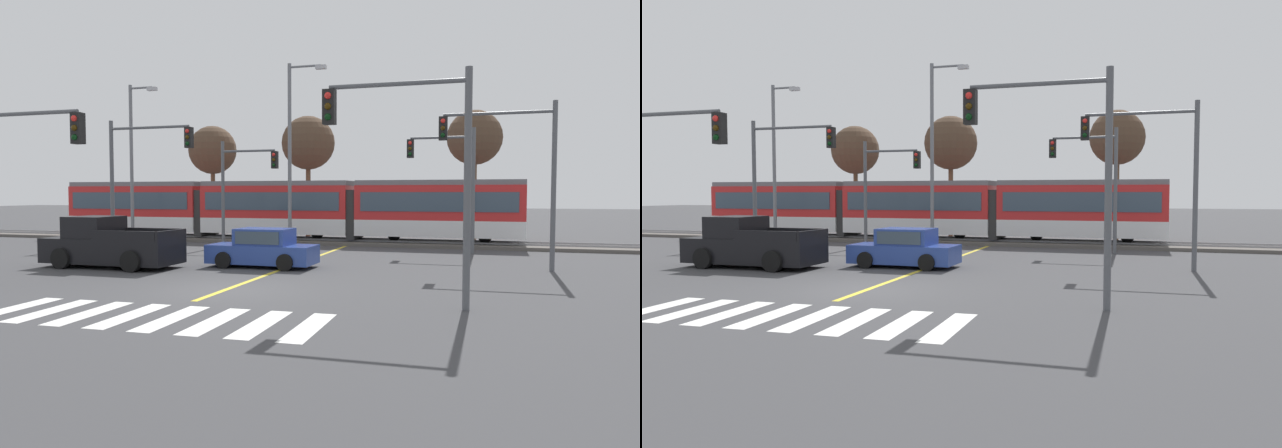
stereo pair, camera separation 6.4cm
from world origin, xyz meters
TOP-DOWN VIEW (x-y plane):
  - ground_plane at (0.00, 0.00)m, footprint 200.00×200.00m
  - track_bed at (0.00, 16.68)m, footprint 120.00×4.00m
  - rail_near at (0.00, 15.96)m, footprint 120.00×0.08m
  - rail_far at (0.00, 17.40)m, footprint 120.00×0.08m
  - light_rail_tram at (-4.68, 16.67)m, footprint 28.00×2.64m
  - crosswalk_stripe_0 at (-3.85, -3.95)m, footprint 0.62×2.81m
  - crosswalk_stripe_1 at (-2.75, -3.92)m, footprint 0.62×2.81m
  - crosswalk_stripe_2 at (-1.65, -3.90)m, footprint 0.62×2.81m
  - crosswalk_stripe_3 at (-0.55, -3.87)m, footprint 0.62×2.81m
  - crosswalk_stripe_4 at (0.55, -3.85)m, footprint 0.62×2.81m
  - crosswalk_stripe_5 at (1.65, -3.82)m, footprint 0.62×2.81m
  - crosswalk_stripe_6 at (2.75, -3.80)m, footprint 0.62×2.81m
  - crosswalk_stripe_7 at (3.85, -3.77)m, footprint 0.62×2.81m
  - lane_centre_line at (0.00, 6.41)m, footprint 0.20×16.54m
  - sedan_crossing at (-0.96, 5.30)m, footprint 4.22×1.95m
  - pickup_truck at (-6.69, 3.55)m, footprint 5.43×2.31m
  - traffic_light_far_left at (-5.20, 12.67)m, footprint 3.25×0.38m
  - traffic_light_mid_left at (-7.74, 7.09)m, footprint 4.25×0.38m
  - traffic_light_near_right at (5.75, -0.99)m, footprint 3.75×0.38m
  - traffic_light_mid_right at (8.35, 7.16)m, footprint 4.25×0.38m
  - traffic_light_far_right at (5.68, 12.81)m, footprint 3.25×0.38m
  - traffic_light_near_left at (-6.16, -1.41)m, footprint 3.75×0.38m
  - street_lamp_west at (-12.68, 13.85)m, footprint 1.84×0.28m
  - street_lamp_centre at (-2.73, 13.87)m, footprint 2.15×0.28m
  - bare_tree_far_west at (-12.05, 22.64)m, footprint 3.51×3.51m
  - bare_tree_west at (-4.20, 21.17)m, footprint 3.58×3.58m
  - bare_tree_east at (6.57, 20.49)m, footprint 3.31×3.31m

SIDE VIEW (x-z plane):
  - ground_plane at x=0.00m, z-range 0.00..0.00m
  - lane_centre_line at x=0.00m, z-range 0.00..0.01m
  - crosswalk_stripe_0 at x=-3.85m, z-range 0.00..0.01m
  - crosswalk_stripe_1 at x=-2.75m, z-range 0.00..0.01m
  - crosswalk_stripe_2 at x=-1.65m, z-range 0.00..0.01m
  - crosswalk_stripe_3 at x=-0.55m, z-range 0.00..0.01m
  - crosswalk_stripe_4 at x=0.55m, z-range 0.00..0.01m
  - crosswalk_stripe_5 at x=1.65m, z-range 0.00..0.01m
  - crosswalk_stripe_6 at x=2.75m, z-range 0.00..0.01m
  - crosswalk_stripe_7 at x=3.85m, z-range 0.00..0.01m
  - track_bed at x=0.00m, z-range 0.00..0.18m
  - rail_near at x=0.00m, z-range 0.18..0.28m
  - rail_far at x=0.00m, z-range 0.18..0.28m
  - sedan_crossing at x=-0.96m, z-range -0.06..1.46m
  - pickup_truck at x=-6.69m, z-range -0.15..1.83m
  - light_rail_tram at x=-4.68m, z-range 0.33..3.76m
  - traffic_light_far_left at x=-5.20m, z-range 0.85..6.52m
  - traffic_light_near_left at x=-6.16m, z-range 0.93..6.63m
  - traffic_light_far_right at x=5.68m, z-range 0.93..6.94m
  - traffic_light_near_right at x=5.75m, z-range 1.01..6.95m
  - traffic_light_mid_left at x=-7.74m, z-range 1.05..7.26m
  - traffic_light_mid_right at x=8.35m, z-range 1.05..7.32m
  - street_lamp_west at x=-12.68m, z-range 0.54..9.78m
  - street_lamp_centre at x=-2.73m, z-range 0.59..10.43m
  - bare_tree_far_west at x=-12.05m, z-range 2.11..9.92m
  - bare_tree_east at x=6.57m, z-range 2.25..10.16m
  - bare_tree_west at x=-4.20m, z-range 2.19..10.24m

